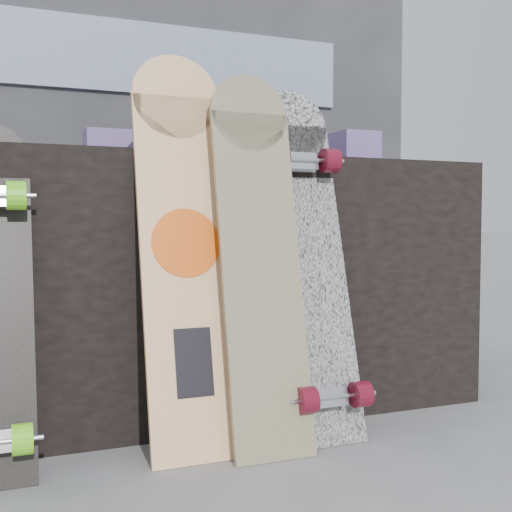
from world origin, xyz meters
name	(u,v)px	position (x,y,z in m)	size (l,w,h in m)	color
ground	(287,453)	(0.00, 0.00, 0.00)	(60.00, 60.00, 0.00)	slate
vendor_table	(224,284)	(0.00, 0.50, 0.40)	(1.60, 0.60, 0.80)	black
booth	(162,111)	(0.00, 1.35, 1.10)	(2.40, 0.22, 2.20)	#323136
merch_box_purple	(113,146)	(-0.34, 0.63, 0.85)	(0.18, 0.12, 0.10)	#6B4083
merch_box_small	(354,150)	(0.48, 0.49, 0.86)	(0.14, 0.14, 0.12)	#6B4083
merch_box_flat	(234,157)	(0.07, 0.60, 0.83)	(0.22, 0.10, 0.06)	#D1B78C
longboard_geisha	(185,238)	(-0.23, 0.14, 0.56)	(0.24, 0.26, 1.06)	beige
longboard_celtic	(259,247)	(-0.05, 0.07, 0.54)	(0.22, 0.23, 1.01)	beige
longboard_cascadia	(308,253)	(0.13, 0.13, 0.52)	(0.23, 0.35, 1.00)	silver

